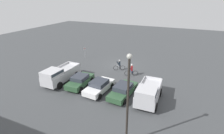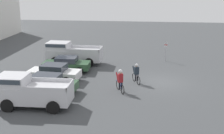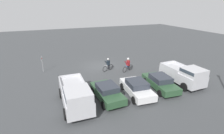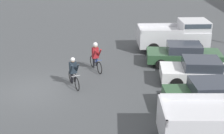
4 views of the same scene
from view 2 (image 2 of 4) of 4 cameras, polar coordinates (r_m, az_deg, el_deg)
The scene contains 9 objects.
ground_plane at distance 26.11m, azimuth 8.93°, elevation -2.70°, with size 80.00×80.00×0.00m, color #424447.
pickup_truck_0 at distance 21.18m, azimuth -14.79°, elevation -4.16°, with size 2.36×4.86×2.14m.
sedan_0 at distance 23.74m, azimuth -11.89°, elevation -2.96°, with size 2.25×4.67×1.36m.
sedan_1 at distance 26.36m, azimuth -10.54°, elevation -0.98°, with size 2.25×4.41×1.40m.
sedan_2 at distance 28.86m, azimuth -8.31°, elevation 0.54°, with size 2.10×4.28×1.38m.
pickup_truck_1 at distance 31.47m, azimuth -7.57°, elevation 2.63°, with size 2.32×5.48×2.17m.
cyclist_0 at distance 25.37m, azimuth 4.48°, elevation -1.17°, with size 1.63×0.75×1.66m.
cyclist_1 at distance 23.29m, azimuth 1.52°, elevation -2.40°, with size 1.74×0.80×1.76m.
fire_lane_sign at distance 32.68m, azimuth 9.81°, elevation 3.19°, with size 0.15×0.28×2.05m.
Camera 2 is at (-24.82, 1.01, 8.02)m, focal length 50.00 mm.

